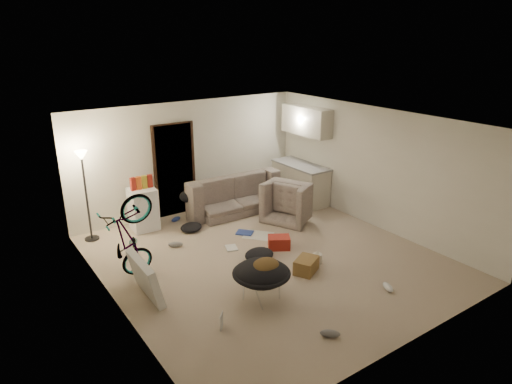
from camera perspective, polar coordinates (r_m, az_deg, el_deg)
floor at (r=8.42m, az=1.46°, el=-8.34°), size 5.50×6.00×0.02m
ceiling at (r=7.58m, az=1.62°, el=8.77°), size 5.50×6.00×0.02m
wall_back at (r=10.38m, az=-8.36°, el=4.37°), size 5.50×0.02×2.50m
wall_front at (r=5.96m, az=19.08°, el=-8.26°), size 5.50×0.02×2.50m
wall_left at (r=6.77m, az=-17.75°, el=-4.72°), size 0.02×6.00×2.50m
wall_right at (r=9.72m, az=14.79°, el=2.90°), size 0.02×6.00×2.50m
doorway at (r=10.24m, az=-10.19°, el=2.73°), size 0.85×0.10×2.04m
door_trim at (r=10.21m, az=-10.12°, el=2.69°), size 0.97×0.04×2.10m
floor_lamp at (r=9.25m, az=-20.71°, el=1.80°), size 0.28×0.28×1.81m
kitchen_counter at (r=11.08m, az=5.53°, el=1.10°), size 0.60×1.50×0.88m
counter_top at (r=10.95m, az=5.61°, el=3.38°), size 0.64×1.54×0.04m
kitchen_uppers at (r=10.79m, az=6.33°, el=8.85°), size 0.38×1.40×0.65m
sofa at (r=10.50m, az=-3.35°, el=-0.55°), size 2.26×0.94×0.65m
armchair at (r=10.08m, az=4.64°, el=-1.45°), size 1.22×1.28×0.65m
bicycle at (r=7.84m, az=-15.46°, el=-7.90°), size 1.56×0.71×0.89m
book_asset at (r=6.59m, az=-4.45°, el=-16.94°), size 0.28×0.28×0.02m
mini_fridge at (r=9.73m, az=-13.90°, el=-2.07°), size 0.54×0.54×0.88m
snack_box_0 at (r=9.49m, az=-15.12°, el=0.87°), size 0.11×0.09×0.30m
snack_box_1 at (r=9.52m, az=-14.45°, el=1.01°), size 0.11×0.08×0.30m
snack_box_2 at (r=9.56m, az=-13.78°, el=1.14°), size 0.10×0.08×0.30m
snack_box_3 at (r=9.60m, az=-13.11°, el=1.27°), size 0.11×0.09×0.30m
saucer_chair at (r=7.04m, az=0.69°, el=-10.69°), size 0.89×0.89×0.63m
hoodie at (r=6.95m, az=1.18°, el=-9.29°), size 0.59×0.54×0.22m
sofa_drape at (r=10.00m, az=-8.02°, el=-0.46°), size 0.57×0.48×0.28m
tv_box at (r=7.34m, az=-13.69°, el=-10.38°), size 0.27×1.00×0.67m
drink_case_a at (r=7.95m, az=6.29°, el=-9.11°), size 0.54×0.49×0.25m
drink_case_b at (r=8.74m, az=2.89°, el=-6.31°), size 0.50×0.47×0.24m
juicer at (r=8.28m, az=7.66°, el=-8.14°), size 0.17×0.17×0.25m
newspaper at (r=9.29m, az=0.28°, el=-5.43°), size 0.71×0.72×0.01m
book_blue at (r=9.38m, az=-1.42°, el=-5.11°), size 0.40×0.41×0.03m
book_white at (r=8.77m, az=-3.10°, el=-6.99°), size 0.29×0.33×0.03m
shoe_0 at (r=10.11m, az=-9.97°, el=-3.35°), size 0.28×0.19×0.09m
shoe_1 at (r=8.93m, az=-10.02°, el=-6.47°), size 0.30×0.24×0.10m
shoe_3 at (r=6.54m, az=9.24°, el=-17.06°), size 0.28×0.27×0.10m
shoe_4 at (r=7.74m, az=16.16°, el=-11.34°), size 0.21×0.30×0.10m
clothes_lump_a at (r=8.33m, az=0.40°, el=-7.85°), size 0.68×0.63×0.18m
clothes_lump_b at (r=9.58m, az=-8.11°, el=-4.38°), size 0.60×0.57×0.15m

